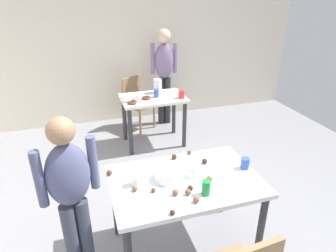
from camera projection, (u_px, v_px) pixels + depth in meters
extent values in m
plane|color=gray|center=(188.00, 244.00, 2.78)|extent=(6.40, 6.40, 0.00)
cube|color=beige|center=(123.00, 46.00, 5.00)|extent=(6.40, 0.10, 2.60)
cube|color=silver|center=(185.00, 181.00, 2.44)|extent=(1.23, 0.80, 0.04)
cylinder|color=#2D2D33|center=(261.00, 230.00, 2.46)|extent=(0.06, 0.06, 0.71)
cylinder|color=#2D2D33|center=(116.00, 204.00, 2.75)|extent=(0.06, 0.06, 0.71)
cylinder|color=#2D2D33|center=(223.00, 183.00, 3.05)|extent=(0.06, 0.06, 0.71)
cube|color=silver|center=(153.00, 98.00, 4.30)|extent=(0.92, 0.62, 0.04)
cylinder|color=#2D2D33|center=(130.00, 132.00, 4.13)|extent=(0.06, 0.06, 0.71)
cylinder|color=#2D2D33|center=(184.00, 125.00, 4.35)|extent=(0.06, 0.06, 0.71)
cylinder|color=#2D2D33|center=(124.00, 119.00, 4.56)|extent=(0.06, 0.06, 0.71)
cylinder|color=#2D2D33|center=(174.00, 113.00, 4.78)|extent=(0.06, 0.06, 0.71)
cube|color=olive|center=(139.00, 105.00, 4.91)|extent=(0.56, 0.56, 0.04)
cube|color=olive|center=(131.00, 89.00, 4.92)|extent=(0.34, 0.25, 0.42)
cylinder|color=olive|center=(154.00, 116.00, 5.03)|extent=(0.04, 0.04, 0.41)
cylinder|color=olive|center=(140.00, 123.00, 4.79)|extent=(0.04, 0.04, 0.41)
cylinder|color=olive|center=(140.00, 112.00, 5.22)|extent=(0.04, 0.04, 0.41)
cylinder|color=olive|center=(126.00, 118.00, 4.98)|extent=(0.04, 0.04, 0.41)
cylinder|color=#383D4C|center=(72.00, 242.00, 2.33)|extent=(0.11, 0.11, 0.72)
cylinder|color=#383D4C|center=(86.00, 236.00, 2.39)|extent=(0.11, 0.11, 0.72)
ellipsoid|color=#4C5175|center=(68.00, 175.00, 2.10)|extent=(0.36, 0.28, 0.51)
sphere|color=#997051|center=(60.00, 131.00, 1.96)|extent=(0.19, 0.19, 0.19)
cylinder|color=#4C5175|center=(39.00, 179.00, 1.99)|extent=(0.09, 0.09, 0.43)
cylinder|color=#4C5175|center=(93.00, 163.00, 2.18)|extent=(0.09, 0.09, 0.43)
cylinder|color=#28282D|center=(167.00, 101.00, 5.15)|extent=(0.11, 0.11, 0.81)
cylinder|color=#28282D|center=(161.00, 101.00, 5.13)|extent=(0.11, 0.11, 0.81)
ellipsoid|color=slate|center=(164.00, 61.00, 4.84)|extent=(0.34, 0.23, 0.58)
sphere|color=beige|center=(164.00, 36.00, 4.67)|extent=(0.22, 0.22, 0.22)
cylinder|color=slate|center=(175.00, 58.00, 4.86)|extent=(0.08, 0.08, 0.49)
cylinder|color=slate|center=(153.00, 59.00, 4.79)|extent=(0.08, 0.08, 0.49)
cylinder|color=white|center=(167.00, 175.00, 2.42)|extent=(0.21, 0.21, 0.08)
cylinder|color=#198438|center=(206.00, 188.00, 2.23)|extent=(0.07, 0.07, 0.12)
cube|color=silver|center=(237.00, 180.00, 2.42)|extent=(0.17, 0.02, 0.01)
cylinder|color=white|center=(136.00, 179.00, 2.35)|extent=(0.08, 0.08, 0.11)
cylinder|color=white|center=(192.00, 171.00, 2.45)|extent=(0.08, 0.08, 0.10)
cylinder|color=#3351B2|center=(245.00, 163.00, 2.57)|extent=(0.07, 0.07, 0.10)
sphere|color=brown|center=(209.00, 179.00, 2.39)|extent=(0.05, 0.05, 0.05)
sphere|color=brown|center=(188.00, 192.00, 2.24)|extent=(0.05, 0.05, 0.05)
sphere|color=brown|center=(135.00, 189.00, 2.29)|extent=(0.04, 0.04, 0.04)
sphere|color=#3D2319|center=(174.00, 157.00, 2.71)|extent=(0.05, 0.05, 0.05)
sphere|color=#3D2319|center=(190.00, 188.00, 2.29)|extent=(0.05, 0.05, 0.05)
sphere|color=#3D2319|center=(172.00, 212.00, 2.05)|extent=(0.04, 0.04, 0.04)
sphere|color=brown|center=(189.00, 152.00, 2.80)|extent=(0.04, 0.04, 0.04)
sphere|color=brown|center=(196.00, 200.00, 2.16)|extent=(0.05, 0.05, 0.05)
sphere|color=#3D2319|center=(205.00, 161.00, 2.64)|extent=(0.05, 0.05, 0.05)
sphere|color=brown|center=(109.00, 173.00, 2.48)|extent=(0.05, 0.05, 0.05)
sphere|color=brown|center=(175.00, 192.00, 2.24)|extent=(0.05, 0.05, 0.05)
sphere|color=brown|center=(153.00, 190.00, 2.27)|extent=(0.04, 0.04, 0.04)
cylinder|color=white|center=(158.00, 86.00, 4.42)|extent=(0.12, 0.12, 0.21)
cylinder|color=#3351B2|center=(156.00, 93.00, 4.26)|extent=(0.08, 0.08, 0.12)
cylinder|color=red|center=(181.00, 94.00, 4.23)|extent=(0.09, 0.09, 0.11)
torus|color=pink|center=(136.00, 99.00, 4.17)|extent=(0.13, 0.13, 0.04)
torus|color=white|center=(127.00, 100.00, 4.11)|extent=(0.14, 0.14, 0.04)
torus|color=white|center=(126.00, 97.00, 4.24)|extent=(0.12, 0.12, 0.03)
torus|color=brown|center=(132.00, 102.00, 4.03)|extent=(0.13, 0.13, 0.04)
torus|color=brown|center=(146.00, 98.00, 4.20)|extent=(0.13, 0.13, 0.04)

